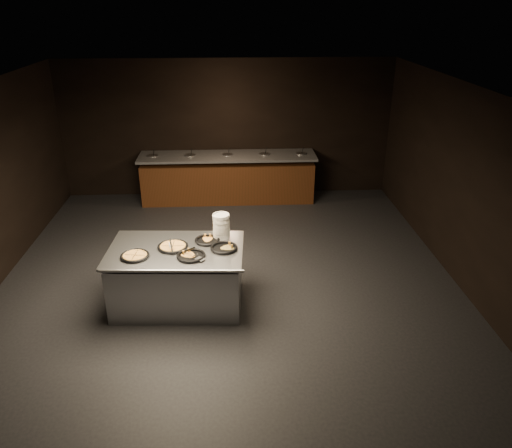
# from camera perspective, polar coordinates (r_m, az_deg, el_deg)

# --- Properties ---
(room) EXTENTS (7.02, 8.02, 2.92)m
(room) POSITION_cam_1_polar(r_m,az_deg,el_deg) (7.01, -3.39, 3.03)
(room) COLOR black
(room) RESTS_ON ground
(salad_bar) EXTENTS (3.70, 0.83, 1.18)m
(salad_bar) POSITION_cam_1_polar(r_m,az_deg,el_deg) (10.70, -3.22, 4.96)
(salad_bar) COLOR #502512
(salad_bar) RESTS_ON ground
(serving_counter) EXTENTS (1.90, 1.28, 0.88)m
(serving_counter) POSITION_cam_1_polar(r_m,az_deg,el_deg) (7.13, -8.94, -6.08)
(serving_counter) COLOR silver
(serving_counter) RESTS_ON ground
(plate_stack) EXTENTS (0.24, 0.24, 0.35)m
(plate_stack) POSITION_cam_1_polar(r_m,az_deg,el_deg) (7.09, -3.99, -0.22)
(plate_stack) COLOR silver
(plate_stack) RESTS_ON serving_counter
(pan_veggie_whole) EXTENTS (0.38, 0.38, 0.04)m
(pan_veggie_whole) POSITION_cam_1_polar(r_m,az_deg,el_deg) (6.79, -13.69, -3.54)
(pan_veggie_whole) COLOR black
(pan_veggie_whole) RESTS_ON serving_counter
(pan_cheese_whole) EXTENTS (0.42, 0.42, 0.04)m
(pan_cheese_whole) POSITION_cam_1_polar(r_m,az_deg,el_deg) (6.93, -9.49, -2.54)
(pan_cheese_whole) COLOR black
(pan_cheese_whole) RESTS_ON serving_counter
(pan_cheese_slices_a) EXTENTS (0.35, 0.35, 0.04)m
(pan_cheese_slices_a) POSITION_cam_1_polar(r_m,az_deg,el_deg) (7.05, -5.59, -1.84)
(pan_cheese_slices_a) COLOR black
(pan_cheese_slices_a) RESTS_ON serving_counter
(pan_cheese_slices_b) EXTENTS (0.39, 0.39, 0.04)m
(pan_cheese_slices_b) POSITION_cam_1_polar(r_m,az_deg,el_deg) (6.66, -7.43, -3.61)
(pan_cheese_slices_b) COLOR black
(pan_cheese_slices_b) RESTS_ON serving_counter
(pan_veggie_slices) EXTENTS (0.37, 0.37, 0.04)m
(pan_veggie_slices) POSITION_cam_1_polar(r_m,az_deg,el_deg) (6.82, -3.67, -2.72)
(pan_veggie_slices) COLOR black
(pan_veggie_slices) RESTS_ON serving_counter
(server_left) EXTENTS (0.16, 0.31, 0.16)m
(server_left) POSITION_cam_1_polar(r_m,az_deg,el_deg) (6.84, -9.76, -2.45)
(server_left) COLOR silver
(server_left) RESTS_ON serving_counter
(server_right) EXTENTS (0.30, 0.27, 0.18)m
(server_right) POSITION_cam_1_polar(r_m,az_deg,el_deg) (6.60, -7.25, -3.21)
(server_right) COLOR silver
(server_right) RESTS_ON serving_counter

